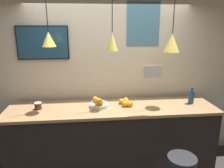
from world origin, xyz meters
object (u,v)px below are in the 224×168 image
object	(u,v)px
juice_bottle	(191,97)
fruit_bowl	(99,104)
mounted_tv	(43,43)
spread_jar	(38,106)

from	to	relation	value
juice_bottle	fruit_bowl	bearing A→B (deg)	-179.75
juice_bottle	mounted_tv	world-z (taller)	mounted_tv
juice_bottle	mounted_tv	xyz separation A→B (m)	(-2.21, 0.40, 0.79)
fruit_bowl	spread_jar	world-z (taller)	fruit_bowl
fruit_bowl	juice_bottle	bearing A→B (deg)	0.25
fruit_bowl	mounted_tv	xyz separation A→B (m)	(-0.80, 0.40, 0.85)
juice_bottle	mounted_tv	bearing A→B (deg)	169.81
spread_jar	mounted_tv	size ratio (longest dim) A/B	0.13
juice_bottle	mounted_tv	size ratio (longest dim) A/B	0.34
juice_bottle	spread_jar	world-z (taller)	juice_bottle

